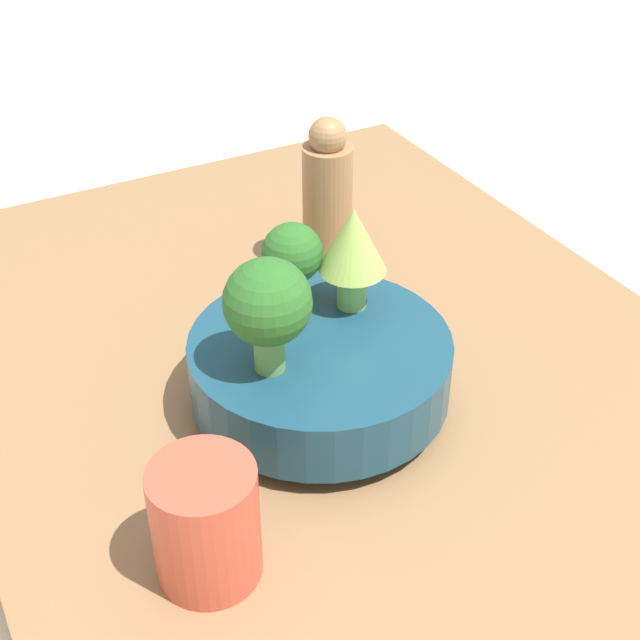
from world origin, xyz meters
name	(u,v)px	position (x,y,z in m)	size (l,w,h in m)	color
ground_plane	(354,426)	(0.00, 0.00, 0.00)	(6.00, 6.00, 0.00)	beige
table	(354,406)	(0.00, 0.00, 0.02)	(0.92, 0.62, 0.05)	olive
bowl	(320,368)	(0.01, -0.04, 0.08)	(0.21, 0.21, 0.06)	navy
broccoli_floret_left	(292,257)	(-0.05, -0.03, 0.15)	(0.05, 0.05, 0.07)	#7AB256
romanesco_piece_far	(353,245)	(-0.02, 0.01, 0.17)	(0.06, 0.06, 0.09)	#7AB256
broccoli_floret_front	(268,305)	(0.02, -0.09, 0.17)	(0.07, 0.07, 0.09)	#609347
cup	(206,523)	(0.12, -0.18, 0.09)	(0.07, 0.07, 0.09)	#C64C38
pepper_mill	(327,199)	(-0.18, 0.07, 0.12)	(0.05, 0.05, 0.16)	#997047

